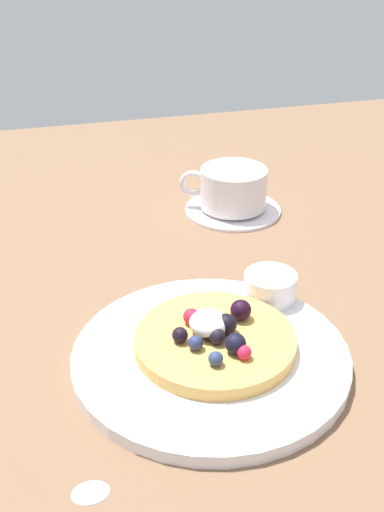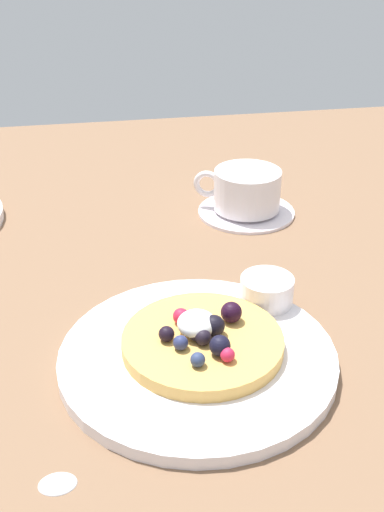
# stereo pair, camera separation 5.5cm
# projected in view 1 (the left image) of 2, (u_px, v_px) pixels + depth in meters

# --- Properties ---
(ground_plane) EXTENTS (1.90, 1.24, 0.03)m
(ground_plane) POSITION_uv_depth(u_px,v_px,m) (163.00, 308.00, 0.69)
(ground_plane) COLOR brown
(pancake_plate) EXTENTS (0.25, 0.25, 0.01)m
(pancake_plate) POSITION_uv_depth(u_px,v_px,m) (211.00, 357.00, 0.58)
(pancake_plate) COLOR white
(pancake_plate) RESTS_ON ground_plane
(pancake_with_berries) EXTENTS (0.15, 0.15, 0.03)m
(pancake_with_berries) POSITION_uv_depth(u_px,v_px,m) (215.00, 338.00, 0.58)
(pancake_with_berries) COLOR gold
(pancake_with_berries) RESTS_ON pancake_plate
(syrup_ramekin) EXTENTS (0.05, 0.05, 0.03)m
(syrup_ramekin) POSITION_uv_depth(u_px,v_px,m) (270.00, 286.00, 0.65)
(syrup_ramekin) COLOR white
(syrup_ramekin) RESTS_ON pancake_plate
(coffee_saucer) EXTENTS (0.13, 0.13, 0.01)m
(coffee_saucer) POSITION_uv_depth(u_px,v_px,m) (233.00, 208.00, 0.87)
(coffee_saucer) COLOR white
(coffee_saucer) RESTS_ON ground_plane
(coffee_cup) EXTENTS (0.11, 0.09, 0.05)m
(coffee_cup) POSITION_uv_depth(u_px,v_px,m) (233.00, 187.00, 0.85)
(coffee_cup) COLOR white
(coffee_cup) RESTS_ON coffee_saucer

